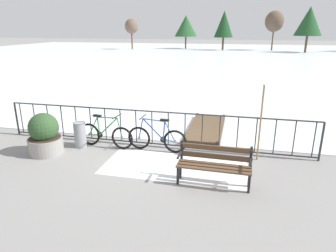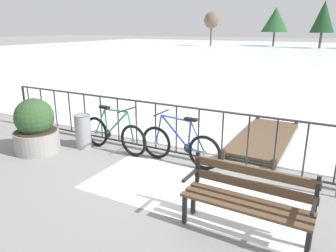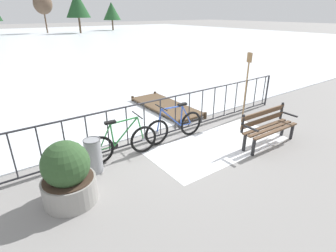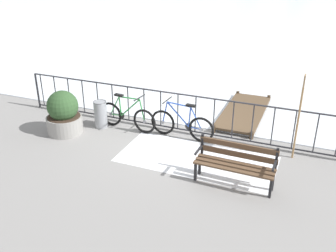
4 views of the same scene
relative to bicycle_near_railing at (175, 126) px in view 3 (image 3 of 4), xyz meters
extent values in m
plane|color=gray|center=(-0.23, 0.31, -0.37)|extent=(160.00, 160.00, 0.00)
cube|color=silver|center=(-0.23, 28.71, -0.35)|extent=(80.00, 56.00, 0.03)
cube|color=white|center=(0.70, -0.89, -0.36)|extent=(3.55, 1.63, 0.01)
cylinder|color=#2D2D33|center=(-0.23, 0.31, 0.68)|extent=(9.00, 0.04, 0.04)
cylinder|color=#2D2D33|center=(-0.23, 0.31, -0.29)|extent=(9.00, 0.04, 0.04)
cylinder|color=#2D2D33|center=(4.27, 0.31, 0.16)|extent=(0.06, 0.06, 1.05)
cylinder|color=#2D2D33|center=(-3.59, 0.31, 0.20)|extent=(0.03, 0.03, 0.97)
cylinder|color=#2D2D33|center=(-3.11, 0.31, 0.20)|extent=(0.03, 0.03, 0.97)
cylinder|color=#2D2D33|center=(-2.63, 0.31, 0.20)|extent=(0.03, 0.03, 0.97)
cylinder|color=#2D2D33|center=(-2.15, 0.31, 0.20)|extent=(0.03, 0.03, 0.97)
cylinder|color=#2D2D33|center=(-1.67, 0.31, 0.20)|extent=(0.03, 0.03, 0.97)
cylinder|color=#2D2D33|center=(-1.19, 0.31, 0.20)|extent=(0.03, 0.03, 0.97)
cylinder|color=#2D2D33|center=(-0.71, 0.31, 0.20)|extent=(0.03, 0.03, 0.97)
cylinder|color=#2D2D33|center=(-0.23, 0.31, 0.20)|extent=(0.03, 0.03, 0.97)
cylinder|color=#2D2D33|center=(0.25, 0.31, 0.20)|extent=(0.03, 0.03, 0.97)
cylinder|color=#2D2D33|center=(0.73, 0.31, 0.20)|extent=(0.03, 0.03, 0.97)
cylinder|color=#2D2D33|center=(1.21, 0.31, 0.20)|extent=(0.03, 0.03, 0.97)
cylinder|color=#2D2D33|center=(1.69, 0.31, 0.20)|extent=(0.03, 0.03, 0.97)
cylinder|color=#2D2D33|center=(2.17, 0.31, 0.20)|extent=(0.03, 0.03, 0.97)
cylinder|color=#2D2D33|center=(2.65, 0.31, 0.20)|extent=(0.03, 0.03, 0.97)
cylinder|color=#2D2D33|center=(3.13, 0.31, 0.20)|extent=(0.03, 0.03, 0.97)
cylinder|color=#2D2D33|center=(3.61, 0.31, 0.20)|extent=(0.03, 0.03, 0.97)
cylinder|color=#2D2D33|center=(4.09, 0.31, 0.20)|extent=(0.03, 0.03, 0.97)
torus|color=black|center=(0.52, -0.02, -0.04)|extent=(0.66, 0.09, 0.66)
cylinder|color=gray|center=(0.52, -0.02, -0.04)|extent=(0.08, 0.06, 0.08)
torus|color=black|center=(-0.53, 0.02, -0.04)|extent=(0.66, 0.09, 0.66)
cylinder|color=gray|center=(-0.53, 0.02, -0.04)|extent=(0.08, 0.06, 0.08)
cylinder|color=#2D51B2|center=(0.21, -0.01, 0.25)|extent=(0.08, 0.04, 0.53)
cylinder|color=#2D51B2|center=(-0.11, 0.00, 0.26)|extent=(0.61, 0.06, 0.59)
cylinder|color=#2D51B2|center=(-0.09, 0.00, 0.53)|extent=(0.63, 0.06, 0.07)
cylinder|color=#2D51B2|center=(0.35, -0.02, -0.03)|extent=(0.34, 0.04, 0.05)
cylinder|color=#2D51B2|center=(0.37, -0.02, 0.24)|extent=(0.32, 0.04, 0.56)
cylinder|color=#2D51B2|center=(-0.47, 0.02, 0.25)|extent=(0.16, 0.04, 0.59)
cube|color=black|center=(0.23, -0.01, 0.55)|extent=(0.24, 0.11, 0.05)
cylinder|color=black|center=(-0.40, 0.02, 0.59)|extent=(0.05, 0.52, 0.03)
cylinder|color=black|center=(0.19, -0.01, -0.02)|extent=(0.18, 0.03, 0.18)
torus|color=black|center=(-2.03, -0.01, -0.04)|extent=(0.66, 0.12, 0.66)
cylinder|color=gray|center=(-2.03, -0.01, -0.04)|extent=(0.08, 0.07, 0.08)
torus|color=black|center=(-0.99, -0.10, -0.04)|extent=(0.66, 0.12, 0.66)
cylinder|color=gray|center=(-0.99, -0.10, -0.04)|extent=(0.08, 0.07, 0.08)
cylinder|color=#2D843D|center=(-1.72, -0.04, 0.25)|extent=(0.08, 0.04, 0.53)
cylinder|color=#2D843D|center=(-1.41, -0.07, 0.26)|extent=(0.61, 0.09, 0.59)
cylinder|color=#2D843D|center=(-1.43, -0.06, 0.53)|extent=(0.63, 0.09, 0.07)
cylinder|color=#2D843D|center=(-1.87, -0.02, -0.03)|extent=(0.34, 0.06, 0.05)
cylinder|color=#2D843D|center=(-1.89, -0.02, 0.24)|extent=(0.32, 0.06, 0.56)
cylinder|color=#2D843D|center=(-1.05, -0.10, 0.25)|extent=(0.16, 0.05, 0.59)
cube|color=black|center=(-1.74, -0.03, 0.55)|extent=(0.25, 0.12, 0.05)
cylinder|color=black|center=(-1.11, -0.09, 0.59)|extent=(0.08, 0.52, 0.03)
cylinder|color=black|center=(-1.70, -0.04, -0.02)|extent=(0.18, 0.04, 0.18)
cube|color=brown|center=(1.71, -1.45, 0.07)|extent=(1.60, 0.13, 0.04)
cube|color=brown|center=(1.71, -1.61, 0.07)|extent=(1.60, 0.13, 0.04)
cube|color=brown|center=(1.71, -1.76, 0.07)|extent=(1.60, 0.13, 0.04)
cube|color=brown|center=(1.71, -1.36, 0.21)|extent=(1.60, 0.09, 0.12)
cube|color=brown|center=(1.71, -1.36, 0.41)|extent=(1.60, 0.09, 0.12)
cube|color=black|center=(2.47, -1.76, -0.15)|extent=(0.05, 0.06, 0.44)
cube|color=black|center=(2.47, -1.49, -0.15)|extent=(0.05, 0.06, 0.44)
cube|color=black|center=(2.47, -1.37, 0.30)|extent=(0.05, 0.05, 0.45)
cube|color=black|center=(2.47, -1.62, 0.27)|extent=(0.05, 0.40, 0.04)
cube|color=black|center=(0.95, -1.72, -0.15)|extent=(0.05, 0.06, 0.44)
cube|color=black|center=(0.95, -1.46, -0.15)|extent=(0.05, 0.06, 0.44)
cube|color=black|center=(0.95, -1.34, 0.30)|extent=(0.05, 0.05, 0.45)
cube|color=black|center=(0.95, -1.59, 0.27)|extent=(0.05, 0.40, 0.04)
cylinder|color=gray|center=(-2.93, -0.86, -0.15)|extent=(0.91, 0.91, 0.44)
cylinder|color=#38281E|center=(-2.93, -0.86, 0.08)|extent=(0.84, 0.84, 0.02)
sphere|color=#2D4C28|center=(-2.93, -0.86, 0.37)|extent=(0.79, 0.79, 0.79)
cylinder|color=gray|center=(-2.23, -0.21, -0.01)|extent=(0.34, 0.34, 0.72)
torus|color=#545558|center=(-2.23, -0.21, 0.35)|extent=(0.35, 0.35, 0.02)
cylinder|color=#937047|center=(2.71, 0.02, 0.48)|extent=(0.04, 0.04, 1.70)
cube|color=#937047|center=(2.71, 0.02, 1.47)|extent=(0.03, 0.16, 0.28)
cube|color=brown|center=(1.16, 2.02, -0.25)|extent=(1.10, 2.82, 0.06)
cylinder|color=#3C2E20|center=(0.66, 0.61, -0.27)|extent=(0.10, 0.10, 0.20)
cylinder|color=#3C2E20|center=(1.65, 0.61, -0.27)|extent=(0.10, 0.10, 0.20)
cylinder|color=#3C2E20|center=(0.66, 3.42, -0.27)|extent=(0.10, 0.10, 0.20)
cylinder|color=#3C2E20|center=(1.65, 3.42, -0.27)|extent=(0.10, 0.10, 0.20)
cylinder|color=brown|center=(17.47, 40.82, 1.05)|extent=(0.25, 0.25, 2.84)
cone|color=#235128|center=(17.47, 40.82, 2.76)|extent=(2.99, 2.99, 2.85)
cylinder|color=brown|center=(6.53, 40.84, 1.28)|extent=(0.21, 0.21, 3.30)
ellipsoid|color=brown|center=(6.53, 40.84, 3.73)|extent=(2.66, 2.66, 2.93)
cylinder|color=brown|center=(10.58, 37.62, 1.47)|extent=(0.29, 0.29, 3.68)
cone|color=#1E4723|center=(10.58, 37.62, 3.68)|extent=(3.54, 3.54, 3.68)
camera|label=1|loc=(2.10, -7.60, 2.94)|focal=32.35mm
camera|label=2|loc=(2.55, -5.13, 2.15)|focal=34.37mm
camera|label=3|loc=(-3.76, -4.89, 2.69)|focal=28.27mm
camera|label=4|loc=(2.93, -8.04, 3.95)|focal=40.20mm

